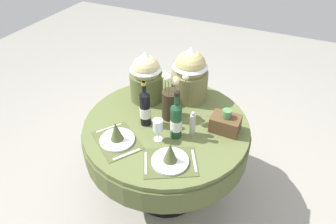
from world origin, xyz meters
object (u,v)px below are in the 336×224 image
(place_setting_right, at_px, (170,157))
(wine_bottle_left, at_px, (145,108))
(woven_basket_side_right, at_px, (225,123))
(place_setting_left, at_px, (117,136))
(flower_vase, at_px, (171,101))
(dining_table, at_px, (166,137))
(gift_tub_back_centre, at_px, (190,72))
(wine_bottle_centre, at_px, (176,120))
(pepper_mill, at_px, (193,124))
(gift_tub_back_left, at_px, (146,75))
(wine_glass_right, at_px, (158,126))

(place_setting_right, relative_size, wine_bottle_left, 1.18)
(place_setting_right, relative_size, woven_basket_side_right, 2.08)
(place_setting_left, xyz_separation_m, flower_vase, (0.23, 0.40, 0.10))
(dining_table, bearing_deg, gift_tub_back_centre, 86.47)
(wine_bottle_centre, distance_m, gift_tub_back_centre, 0.51)
(pepper_mill, bearing_deg, woven_basket_side_right, 34.47)
(place_setting_left, xyz_separation_m, place_setting_right, (0.41, -0.03, 0.00))
(place_setting_right, xyz_separation_m, gift_tub_back_centre, (-0.17, 0.74, 0.19))
(dining_table, xyz_separation_m, pepper_mill, (0.22, -0.03, 0.23))
(place_setting_left, distance_m, wine_bottle_centre, 0.42)
(wine_bottle_left, xyz_separation_m, gift_tub_back_left, (-0.15, 0.29, 0.08))
(place_setting_left, distance_m, flower_vase, 0.47)
(wine_bottle_left, distance_m, pepper_mill, 0.36)
(gift_tub_back_centre, bearing_deg, gift_tub_back_left, -152.03)
(place_setting_left, height_order, wine_bottle_centre, wine_bottle_centre)
(place_setting_left, relative_size, wine_bottle_left, 1.19)
(place_setting_left, bearing_deg, woven_basket_side_right, 33.67)
(place_setting_right, bearing_deg, flower_vase, 113.40)
(gift_tub_back_centre, bearing_deg, wine_bottle_left, -109.16)
(gift_tub_back_left, distance_m, gift_tub_back_centre, 0.34)
(wine_bottle_left, height_order, pepper_mill, wine_bottle_left)
(wine_glass_right, height_order, gift_tub_back_centre, gift_tub_back_centre)
(woven_basket_side_right, bearing_deg, pepper_mill, -145.53)
(wine_bottle_left, height_order, woven_basket_side_right, wine_bottle_left)
(dining_table, height_order, wine_bottle_centre, wine_bottle_centre)
(dining_table, xyz_separation_m, woven_basket_side_right, (0.41, 0.10, 0.20))
(wine_bottle_left, relative_size, gift_tub_back_left, 0.87)
(wine_bottle_centre, xyz_separation_m, gift_tub_back_left, (-0.40, 0.33, 0.08))
(place_setting_left, relative_size, gift_tub_back_left, 1.03)
(wine_bottle_left, xyz_separation_m, wine_bottle_centre, (0.26, -0.03, -0.00))
(place_setting_left, relative_size, place_setting_right, 1.01)
(flower_vase, bearing_deg, gift_tub_back_centre, 86.41)
(woven_basket_side_right, bearing_deg, flower_vase, -176.88)
(place_setting_right, height_order, gift_tub_back_left, gift_tub_back_left)
(dining_table, xyz_separation_m, place_setting_right, (0.19, -0.35, 0.19))
(gift_tub_back_left, height_order, woven_basket_side_right, gift_tub_back_left)
(wine_glass_right, relative_size, pepper_mill, 0.88)
(wine_bottle_centre, height_order, gift_tub_back_centre, gift_tub_back_centre)
(woven_basket_side_right, bearing_deg, dining_table, -165.95)
(place_setting_right, height_order, wine_bottle_left, wine_bottle_left)
(gift_tub_back_centre, bearing_deg, place_setting_right, -77.24)
(place_setting_right, relative_size, gift_tub_back_centre, 0.95)
(wine_bottle_left, relative_size, pepper_mill, 1.84)
(wine_glass_right, distance_m, pepper_mill, 0.25)
(pepper_mill, bearing_deg, flower_vase, 151.97)
(wine_glass_right, bearing_deg, dining_table, 97.82)
(pepper_mill, distance_m, woven_basket_side_right, 0.24)
(dining_table, xyz_separation_m, wine_glass_right, (0.03, -0.19, 0.26))
(place_setting_right, xyz_separation_m, wine_bottle_left, (-0.32, 0.28, 0.10))
(wine_bottle_left, bearing_deg, gift_tub_back_centre, 70.84)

